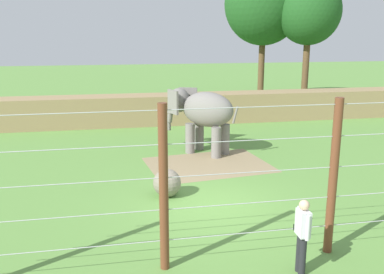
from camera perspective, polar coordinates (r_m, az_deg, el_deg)
name	(u,v)px	position (r m, az deg, el deg)	size (l,w,h in m)	color
ground_plane	(213,206)	(12.88, 2.87, -9.21)	(120.00, 120.00, 0.00)	#609342
dirt_patch	(208,165)	(16.74, 2.20, -3.71)	(4.60, 3.45, 0.01)	#937F5B
embankment_wall	(162,109)	(24.30, -4.00, 3.75)	(36.00, 1.80, 1.64)	#997F56
elephant	(202,112)	(18.08, 1.35, 3.42)	(3.01, 3.05, 2.69)	gray
enrichment_ball	(167,183)	(13.48, -3.35, -6.14)	(0.88, 0.88, 0.88)	gray
cable_fence	(250,183)	(9.42, 7.76, -6.11)	(12.37, 0.20, 3.66)	brown
zookeeper	(302,233)	(9.46, 14.53, -12.34)	(0.24, 0.59, 1.67)	#232328
tree_far_left	(264,4)	(31.69, 9.55, 17.13)	(5.49, 5.49, 9.91)	brown
tree_left_of_centre	(309,12)	(30.57, 15.36, 15.82)	(4.24, 4.24, 8.66)	brown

